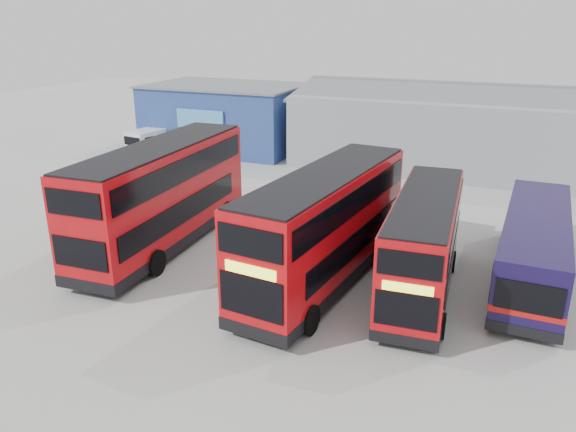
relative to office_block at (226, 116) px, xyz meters
The scene contains 8 objects.
ground_plane 22.94m from the office_block, 52.11° to the right, with size 120.00×120.00×0.00m, color #989994.
office_block is the anchor object (origin of this frame).
maintenance_shed 22.09m from the office_block, ahead, with size 30.50×12.00×5.89m.
double_decker_left 21.21m from the office_block, 69.38° to the right, with size 3.35×11.64×4.87m.
double_decker_centre 25.89m from the office_block, 52.79° to the right, with size 3.79×11.21×4.65m.
double_decker_right 27.81m from the office_block, 45.68° to the right, with size 2.85×9.45×3.94m.
single_decker_blue 29.10m from the office_block, 36.32° to the right, with size 2.83×10.63×2.86m.
panel_van 6.12m from the office_block, 133.92° to the right, with size 2.60×4.88×2.03m.
Camera 1 is at (8.32, -22.32, 10.33)m, focal length 35.00 mm.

